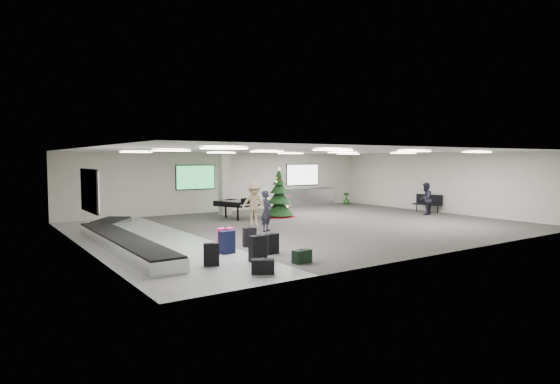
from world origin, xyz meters
TOP-DOWN VIEW (x-y plane):
  - ground at (0.00, 0.00)m, footprint 18.00×18.00m
  - room_envelope at (-0.38, 0.67)m, footprint 18.02×14.02m
  - baggage_carousel at (-7.84, -0.08)m, footprint 2.28×9.71m
  - service_counter at (5.00, 6.65)m, footprint 4.05×0.65m
  - suitcase_0 at (-5.35, -4.61)m, footprint 0.46×0.38m
  - suitcase_1 at (-5.40, -4.81)m, footprint 0.48×0.26m
  - pink_suitcase at (-5.45, -2.99)m, footprint 0.48×0.29m
  - suitcase_3 at (-4.45, -2.75)m, footprint 0.45×0.30m
  - navy_suitcase at (-5.59, -3.35)m, footprint 0.47×0.30m
  - suitcase_5 at (-6.69, -4.55)m, footprint 0.46×0.36m
  - green_duffel at (-4.47, -5.61)m, footprint 0.56×0.32m
  - suitcase_7 at (-4.50, -4.12)m, footprint 0.45×0.27m
  - suitcase_8 at (-5.53, -3.15)m, footprint 0.44×0.31m
  - black_duffel at (-6.02, -6.07)m, footprint 0.64×0.57m
  - christmas_tree at (0.78, 3.26)m, footprint 1.73×1.73m
  - grand_piano at (-1.32, 3.81)m, footprint 1.87×2.14m
  - bench at (8.60, 0.47)m, footprint 0.81×1.57m
  - traveler_a at (-2.26, -0.36)m, footprint 0.70×0.66m
  - traveler_b at (-1.76, 1.41)m, footprint 1.32×0.94m
  - traveler_bench at (7.45, -0.25)m, footprint 0.99×0.90m
  - potted_plant_left at (2.22, 5.61)m, footprint 0.56×0.60m
  - potted_plant_right at (7.79, 6.07)m, footprint 0.60×0.60m

SIDE VIEW (x-z plane):
  - ground at x=0.00m, z-range 0.00..0.00m
  - green_duffel at x=-4.47m, z-range -0.01..0.37m
  - black_duffel at x=-6.02m, z-range -0.01..0.38m
  - baggage_carousel at x=-7.84m, z-range 0.00..0.43m
  - suitcase_8 at x=-5.53m, z-range -0.01..0.61m
  - suitcase_5 at x=-6.69m, z-range -0.01..0.62m
  - suitcase_7 at x=-4.50m, z-range -0.01..0.63m
  - suitcase_0 at x=-5.35m, z-range -0.01..0.63m
  - suitcase_3 at x=-4.45m, z-range -0.01..0.63m
  - navy_suitcase at x=-5.59m, z-range -0.01..0.70m
  - pink_suitcase at x=-5.45m, z-range -0.01..0.73m
  - suitcase_1 at x=-5.40m, z-range -0.01..0.74m
  - potted_plant_right at x=7.79m, z-range 0.00..0.77m
  - potted_plant_left at x=2.22m, z-range 0.00..0.86m
  - bench at x=8.60m, z-range 0.06..1.01m
  - service_counter at x=5.00m, z-range 0.01..1.09m
  - grand_piano at x=-1.32m, z-range 0.22..1.24m
  - traveler_a at x=-2.26m, z-range 0.00..1.61m
  - traveler_bench at x=7.45m, z-range 0.00..1.65m
  - christmas_tree at x=0.78m, z-range -0.39..2.08m
  - traveler_b at x=-1.76m, z-range 0.00..1.85m
  - room_envelope at x=-0.38m, z-range 0.73..3.94m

